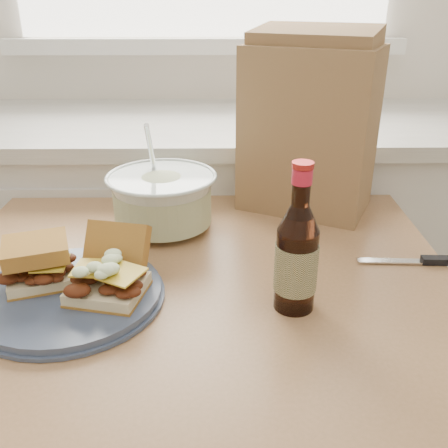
{
  "coord_description": "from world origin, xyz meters",
  "views": [
    {
      "loc": [
        0.04,
        0.2,
        1.28
      ],
      "look_at": [
        0.05,
        1.05,
        0.89
      ],
      "focal_mm": 40.0,
      "sensor_mm": 36.0,
      "label": 1
    }
  ],
  "objects_px": {
    "paper_bag": "(309,130)",
    "dining_table": "(195,325)",
    "beer_bottle": "(297,256)",
    "coleslaw_bowl": "(163,202)",
    "plate": "(70,295)"
  },
  "relations": [
    {
      "from": "paper_bag",
      "to": "dining_table",
      "type": "bearing_deg",
      "value": -102.79
    },
    {
      "from": "beer_bottle",
      "to": "dining_table",
      "type": "bearing_deg",
      "value": 127.62
    },
    {
      "from": "coleslaw_bowl",
      "to": "beer_bottle",
      "type": "relative_size",
      "value": 0.95
    },
    {
      "from": "beer_bottle",
      "to": "plate",
      "type": "bearing_deg",
      "value": 156.45
    },
    {
      "from": "coleslaw_bowl",
      "to": "dining_table",
      "type": "bearing_deg",
      "value": -69.9
    },
    {
      "from": "plate",
      "to": "beer_bottle",
      "type": "bearing_deg",
      "value": -3.35
    },
    {
      "from": "beer_bottle",
      "to": "paper_bag",
      "type": "height_order",
      "value": "paper_bag"
    },
    {
      "from": "plate",
      "to": "beer_bottle",
      "type": "height_order",
      "value": "beer_bottle"
    },
    {
      "from": "dining_table",
      "to": "coleslaw_bowl",
      "type": "distance_m",
      "value": 0.28
    },
    {
      "from": "paper_bag",
      "to": "beer_bottle",
      "type": "bearing_deg",
      "value": -75.5
    },
    {
      "from": "coleslaw_bowl",
      "to": "paper_bag",
      "type": "distance_m",
      "value": 0.37
    },
    {
      "from": "beer_bottle",
      "to": "paper_bag",
      "type": "relative_size",
      "value": 0.67
    },
    {
      "from": "dining_table",
      "to": "paper_bag",
      "type": "xyz_separation_m",
      "value": [
        0.26,
        0.32,
        0.31
      ]
    },
    {
      "from": "paper_bag",
      "to": "plate",
      "type": "bearing_deg",
      "value": -112.79
    },
    {
      "from": "dining_table",
      "to": "plate",
      "type": "height_order",
      "value": "plate"
    }
  ]
}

